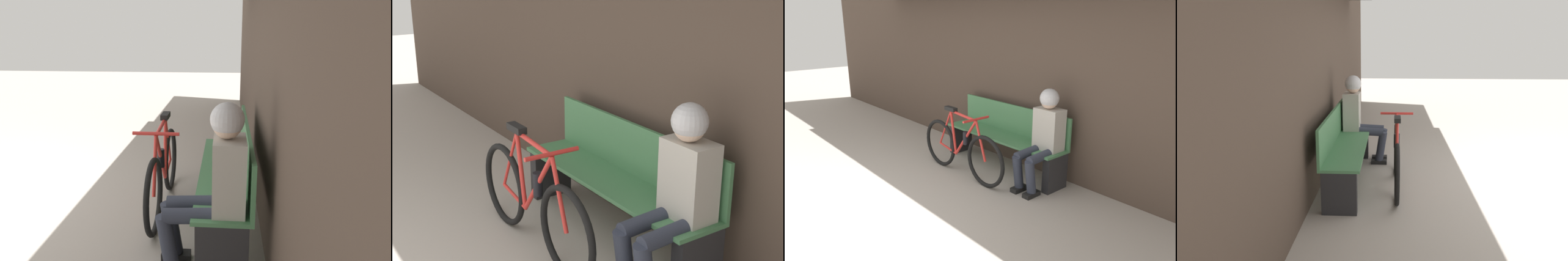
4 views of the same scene
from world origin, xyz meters
TOP-DOWN VIEW (x-y plane):
  - storefront_wall at (0.00, 3.00)m, footprint 12.00×0.56m
  - park_bench_near at (0.02, 2.69)m, footprint 1.95×0.42m
  - bicycle at (-0.15, 2.05)m, footprint 1.62×0.40m
  - person_seated at (0.79, 2.57)m, footprint 0.34×0.61m

SIDE VIEW (x-z plane):
  - bicycle at x=-0.15m, z-range -0.08..0.81m
  - park_bench_near at x=0.02m, z-range -0.01..0.87m
  - person_seated at x=0.79m, z-range 0.10..1.33m
  - storefront_wall at x=0.00m, z-range 0.06..3.26m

